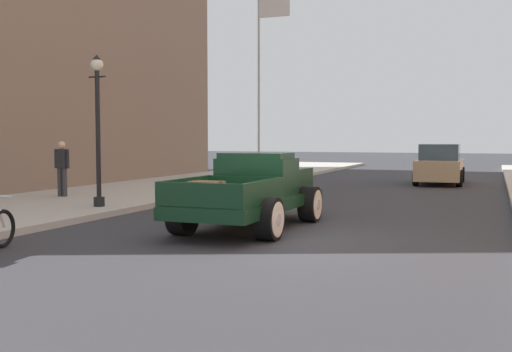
% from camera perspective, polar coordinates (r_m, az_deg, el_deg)
% --- Properties ---
extents(ground_plane, '(140.00, 140.00, 0.00)m').
position_cam_1_polar(ground_plane, '(11.35, 0.47, -6.00)').
color(ground_plane, '#333338').
extents(hotrod_truck_dark_green, '(2.21, 4.95, 1.58)m').
position_cam_1_polar(hotrod_truck_dark_green, '(12.91, -0.09, -1.46)').
color(hotrod_truck_dark_green, black).
rests_on(hotrod_truck_dark_green, ground).
extents(car_background_tan, '(1.92, 4.32, 1.65)m').
position_cam_1_polar(car_background_tan, '(26.04, 16.99, 0.96)').
color(car_background_tan, tan).
rests_on(car_background_tan, ground).
extents(pedestrian_sidewalk_left, '(0.53, 0.22, 1.65)m').
position_cam_1_polar(pedestrian_sidewalk_left, '(18.95, -17.88, 0.98)').
color(pedestrian_sidewalk_left, '#333338').
rests_on(pedestrian_sidewalk_left, sidewalk_left).
extents(street_lamp_near, '(0.50, 0.32, 3.85)m').
position_cam_1_polar(street_lamp_near, '(15.86, -14.74, 5.26)').
color(street_lamp_near, black).
rests_on(street_lamp_near, sidewalk_left).
extents(flagpole, '(1.74, 0.16, 9.16)m').
position_cam_1_polar(flagpole, '(31.27, 0.67, 10.72)').
color(flagpole, '#B2B2B7').
rests_on(flagpole, sidewalk_left).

